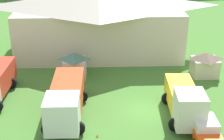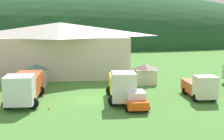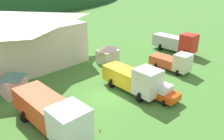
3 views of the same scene
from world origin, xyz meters
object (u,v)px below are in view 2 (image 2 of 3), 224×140
(depot_building, at_px, (60,48))
(light_truck_cream, at_px, (200,87))
(play_shed_cream, at_px, (145,74))
(heavy_rig_striped, at_px, (122,85))
(traffic_cone_near_pickup, at_px, (49,110))
(heavy_rig_white, at_px, (24,86))
(service_pickup_orange, at_px, (135,99))
(play_shed_pink, at_px, (36,75))

(depot_building, xyz_separation_m, light_truck_cream, (15.07, -16.11, -2.71))
(play_shed_cream, height_order, light_truck_cream, light_truck_cream)
(heavy_rig_striped, xyz_separation_m, traffic_cone_near_pickup, (-7.11, -2.36, -1.65))
(light_truck_cream, bearing_deg, play_shed_cream, -152.81)
(heavy_rig_white, relative_size, service_pickup_orange, 1.63)
(depot_building, height_order, traffic_cone_near_pickup, depot_building)
(play_shed_pink, xyz_separation_m, heavy_rig_white, (-0.23, -7.97, 0.27))
(light_truck_cream, distance_m, traffic_cone_near_pickup, 15.65)
(light_truck_cream, relative_size, service_pickup_orange, 1.04)
(depot_building, distance_m, heavy_rig_white, 16.12)
(play_shed_pink, bearing_deg, heavy_rig_white, -91.68)
(play_shed_cream, distance_m, traffic_cone_near_pickup, 15.63)
(play_shed_cream, distance_m, heavy_rig_striped, 9.37)
(depot_building, height_order, heavy_rig_striped, depot_building)
(heavy_rig_striped, bearing_deg, traffic_cone_near_pickup, -68.75)
(play_shed_cream, height_order, traffic_cone_near_pickup, play_shed_cream)
(depot_building, distance_m, play_shed_pink, 8.56)
(light_truck_cream, xyz_separation_m, traffic_cone_near_pickup, (-15.38, -2.57, -1.25))
(play_shed_cream, relative_size, play_shed_pink, 1.05)
(play_shed_pink, height_order, traffic_cone_near_pickup, play_shed_pink)
(depot_building, bearing_deg, light_truck_cream, -46.90)
(service_pickup_orange, height_order, traffic_cone_near_pickup, service_pickup_orange)
(play_shed_pink, relative_size, heavy_rig_striped, 0.38)
(service_pickup_orange, bearing_deg, depot_building, -156.25)
(play_shed_cream, bearing_deg, play_shed_pink, 179.13)
(play_shed_pink, height_order, heavy_rig_white, heavy_rig_white)
(traffic_cone_near_pickup, bearing_deg, depot_building, 89.04)
(play_shed_cream, height_order, heavy_rig_white, heavy_rig_white)
(traffic_cone_near_pickup, bearing_deg, light_truck_cream, 9.47)
(play_shed_cream, bearing_deg, heavy_rig_white, -150.70)
(depot_building, bearing_deg, heavy_rig_white, -100.34)
(play_shed_cream, bearing_deg, heavy_rig_striped, -116.44)
(depot_building, relative_size, play_shed_pink, 7.63)
(play_shed_cream, relative_size, service_pickup_orange, 0.54)
(service_pickup_orange, bearing_deg, play_shed_pink, -135.26)
(play_shed_cream, height_order, heavy_rig_striped, heavy_rig_striped)
(heavy_rig_white, height_order, heavy_rig_striped, heavy_rig_striped)
(depot_building, relative_size, light_truck_cream, 3.79)
(play_shed_cream, bearing_deg, traffic_cone_near_pickup, -136.39)
(play_shed_pink, distance_m, traffic_cone_near_pickup, 11.28)
(traffic_cone_near_pickup, bearing_deg, service_pickup_orange, 0.30)
(heavy_rig_white, relative_size, heavy_rig_striped, 1.19)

